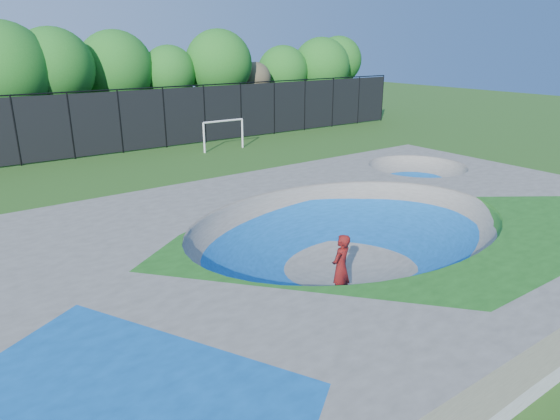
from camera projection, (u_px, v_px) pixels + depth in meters
The scene contains 7 objects.
ground at pixel (349, 263), 16.16m from camera, with size 120.00×120.00×0.00m, color #245116.
skate_deck at pixel (350, 241), 15.92m from camera, with size 22.00×14.00×1.50m, color gray.
skater at pixel (341, 268), 13.56m from camera, with size 0.70×0.46×1.92m, color red.
skateboard at pixel (339, 298), 13.85m from camera, with size 0.78×0.22×0.05m, color black.
soccer_goal at pixel (223, 129), 32.63m from camera, with size 3.01×0.12×1.99m.
fence at pixel (120, 120), 31.57m from camera, with size 48.09×0.09×4.04m.
treeline at pixel (55, 71), 33.20m from camera, with size 53.05×7.66×8.15m.
Camera 1 is at (-10.50, -10.62, 6.77)m, focal length 32.00 mm.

